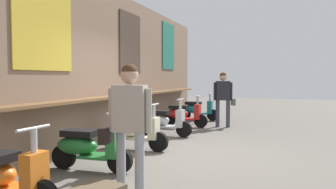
{
  "coord_description": "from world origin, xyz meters",
  "views": [
    {
      "loc": [
        -6.04,
        -1.92,
        1.48
      ],
      "look_at": [
        2.42,
        1.19,
        1.03
      ],
      "focal_mm": 34.9,
      "sensor_mm": 36.0,
      "label": 1
    }
  ],
  "objects_px": {
    "shopper_with_handbag": "(129,116)",
    "scooter_cream": "(132,131)",
    "scooter_orange": "(1,176)",
    "scooter_silver": "(163,121)",
    "scooter_red": "(182,114)",
    "scooter_green": "(86,147)",
    "scooter_teal": "(197,109)",
    "shopper_browsing": "(223,94)"
  },
  "relations": [
    {
      "from": "scooter_green",
      "to": "shopper_browsing",
      "type": "relative_size",
      "value": 0.85
    },
    {
      "from": "scooter_orange",
      "to": "scooter_red",
      "type": "distance_m",
      "value": 6.68
    },
    {
      "from": "scooter_green",
      "to": "scooter_cream",
      "type": "xyz_separation_m",
      "value": [
        1.64,
        0.0,
        0.0
      ]
    },
    {
      "from": "scooter_green",
      "to": "scooter_red",
      "type": "distance_m",
      "value": 5.03
    },
    {
      "from": "scooter_green",
      "to": "scooter_silver",
      "type": "relative_size",
      "value": 1.0
    },
    {
      "from": "scooter_teal",
      "to": "shopper_browsing",
      "type": "bearing_deg",
      "value": -48.24
    },
    {
      "from": "scooter_orange",
      "to": "scooter_cream",
      "type": "distance_m",
      "value": 3.29
    },
    {
      "from": "scooter_cream",
      "to": "scooter_silver",
      "type": "height_order",
      "value": "same"
    },
    {
      "from": "scooter_red",
      "to": "scooter_teal",
      "type": "relative_size",
      "value": 1.0
    },
    {
      "from": "scooter_orange",
      "to": "shopper_browsing",
      "type": "height_order",
      "value": "shopper_browsing"
    },
    {
      "from": "scooter_cream",
      "to": "scooter_teal",
      "type": "distance_m",
      "value": 5.05
    },
    {
      "from": "scooter_orange",
      "to": "scooter_cream",
      "type": "relative_size",
      "value": 1.0
    },
    {
      "from": "scooter_green",
      "to": "scooter_silver",
      "type": "height_order",
      "value": "same"
    },
    {
      "from": "scooter_teal",
      "to": "shopper_browsing",
      "type": "height_order",
      "value": "shopper_browsing"
    },
    {
      "from": "scooter_orange",
      "to": "scooter_cream",
      "type": "xyz_separation_m",
      "value": [
        3.29,
        0.0,
        0.0
      ]
    },
    {
      "from": "shopper_with_handbag",
      "to": "shopper_browsing",
      "type": "distance_m",
      "value": 6.19
    },
    {
      "from": "scooter_green",
      "to": "shopper_with_handbag",
      "type": "distance_m",
      "value": 1.53
    },
    {
      "from": "scooter_green",
      "to": "shopper_browsing",
      "type": "bearing_deg",
      "value": 73.94
    },
    {
      "from": "shopper_with_handbag",
      "to": "scooter_orange",
      "type": "bearing_deg",
      "value": -58.58
    },
    {
      "from": "scooter_silver",
      "to": "scooter_red",
      "type": "bearing_deg",
      "value": 91.35
    },
    {
      "from": "scooter_silver",
      "to": "shopper_browsing",
      "type": "height_order",
      "value": "shopper_browsing"
    },
    {
      "from": "scooter_green",
      "to": "scooter_red",
      "type": "bearing_deg",
      "value": 86.33
    },
    {
      "from": "scooter_silver",
      "to": "scooter_teal",
      "type": "xyz_separation_m",
      "value": [
        3.32,
        0.0,
        0.0
      ]
    },
    {
      "from": "scooter_green",
      "to": "shopper_browsing",
      "type": "xyz_separation_m",
      "value": [
        5.4,
        -1.19,
        0.62
      ]
    },
    {
      "from": "scooter_silver",
      "to": "scooter_red",
      "type": "distance_m",
      "value": 1.66
    },
    {
      "from": "shopper_with_handbag",
      "to": "scooter_cream",
      "type": "bearing_deg",
      "value": -159.86
    },
    {
      "from": "scooter_red",
      "to": "shopper_browsing",
      "type": "relative_size",
      "value": 0.85
    },
    {
      "from": "scooter_red",
      "to": "shopper_with_handbag",
      "type": "bearing_deg",
      "value": -79.92
    },
    {
      "from": "scooter_green",
      "to": "scooter_cream",
      "type": "bearing_deg",
      "value": 86.33
    },
    {
      "from": "scooter_silver",
      "to": "shopper_with_handbag",
      "type": "bearing_deg",
      "value": -73.11
    },
    {
      "from": "shopper_browsing",
      "to": "scooter_cream",
      "type": "bearing_deg",
      "value": 143.75
    },
    {
      "from": "scooter_red",
      "to": "scooter_green",
      "type": "bearing_deg",
      "value": -91.17
    },
    {
      "from": "scooter_silver",
      "to": "shopper_with_handbag",
      "type": "distance_m",
      "value": 4.36
    },
    {
      "from": "shopper_browsing",
      "to": "scooter_orange",
      "type": "bearing_deg",
      "value": 151.71
    },
    {
      "from": "scooter_green",
      "to": "scooter_silver",
      "type": "xyz_separation_m",
      "value": [
        3.37,
        0.0,
        0.0
      ]
    },
    {
      "from": "scooter_red",
      "to": "shopper_browsing",
      "type": "xyz_separation_m",
      "value": [
        0.37,
        -1.19,
        0.62
      ]
    },
    {
      "from": "scooter_silver",
      "to": "shopper_browsing",
      "type": "bearing_deg",
      "value": 61.06
    },
    {
      "from": "scooter_silver",
      "to": "scooter_teal",
      "type": "bearing_deg",
      "value": 91.35
    },
    {
      "from": "scooter_orange",
      "to": "scooter_teal",
      "type": "distance_m",
      "value": 8.35
    },
    {
      "from": "scooter_cream",
      "to": "shopper_with_handbag",
      "type": "relative_size",
      "value": 0.85
    },
    {
      "from": "shopper_with_handbag",
      "to": "shopper_browsing",
      "type": "xyz_separation_m",
      "value": [
        6.19,
        -0.03,
        -0.0
      ]
    },
    {
      "from": "scooter_silver",
      "to": "scooter_cream",
      "type": "bearing_deg",
      "value": -88.65
    }
  ]
}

